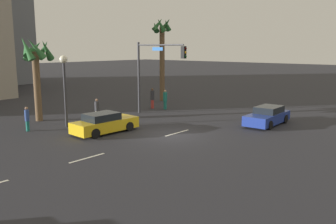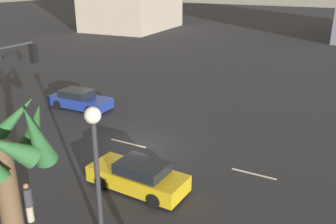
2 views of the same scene
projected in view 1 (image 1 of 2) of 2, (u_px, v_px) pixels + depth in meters
ground_plane at (171, 135)px, 23.62m from camera, size 220.00×220.00×0.00m
lane_stripe_2 at (87, 158)px, 18.59m from camera, size 2.21×0.14×0.01m
lane_stripe_3 at (177, 133)px, 24.08m from camera, size 2.39×0.14×0.01m
car_1 at (267, 116)px, 26.61m from camera, size 4.68×2.03×1.36m
car_2 at (104, 123)px, 24.06m from camera, size 4.62×2.03×1.38m
traffic_signal at (154, 66)px, 29.74m from camera, size 0.49×5.14×6.14m
streetlamp at (64, 76)px, 25.30m from camera, size 0.56×0.56×5.14m
pedestrian_0 at (97, 109)px, 28.44m from camera, size 0.40×0.40×1.68m
pedestrian_1 at (152, 98)px, 33.73m from camera, size 0.48×0.48×1.92m
pedestrian_2 at (27, 118)px, 24.45m from camera, size 0.36×0.36×1.70m
pedestrian_3 at (165, 99)px, 33.22m from camera, size 0.51×0.51×1.81m
palm_tree_0 at (36, 61)px, 27.21m from camera, size 2.77×2.59×6.56m
palm_tree_1 at (162, 45)px, 37.87m from camera, size 2.28×2.26×8.91m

